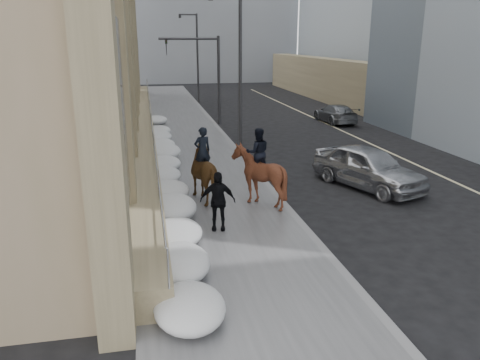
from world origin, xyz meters
The scene contains 14 objects.
ground centered at (0.00, 0.00, 0.00)m, with size 140.00×140.00×0.00m, color black.
sidewalk centered at (0.00, 10.00, 0.06)m, with size 5.00×80.00×0.12m, color #4D4D4F.
curb centered at (2.62, 10.00, 0.06)m, with size 0.24×80.00×0.12m, color slate.
lane_line centered at (10.50, 10.00, 0.01)m, with size 0.15×70.00×0.01m, color #BFB78C.
bg_building_far centered at (-6.00, 72.00, 10.00)m, with size 24.00×12.00×20.00m, color gray.
streetlight_mid centered at (2.74, 14.00, 4.58)m, with size 1.71×0.24×8.00m.
streetlight_far centered at (2.74, 34.00, 4.58)m, with size 1.71×0.24×8.00m.
traffic_signal centered at (2.07, 22.00, 4.00)m, with size 4.10×0.22×6.00m.
snow_bank centered at (-1.42, 8.11, 0.47)m, with size 1.70×18.10×0.76m.
mounted_horse_left centered at (0.03, 5.57, 1.18)m, with size 1.73×2.57×2.66m.
mounted_horse_right centered at (1.69, 4.77, 1.27)m, with size 1.81×2.01×2.71m.
pedestrian centered at (-0.07, 2.74, 1.04)m, with size 1.08×0.45×1.84m, color black.
car_silver centered at (6.56, 6.17, 0.84)m, with size 1.99×4.95×1.69m, color #B1B3B9.
car_grey centered at (11.26, 20.93, 0.66)m, with size 1.85×4.54×1.32m, color slate.
Camera 1 is at (-2.05, -10.56, 5.75)m, focal length 35.00 mm.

